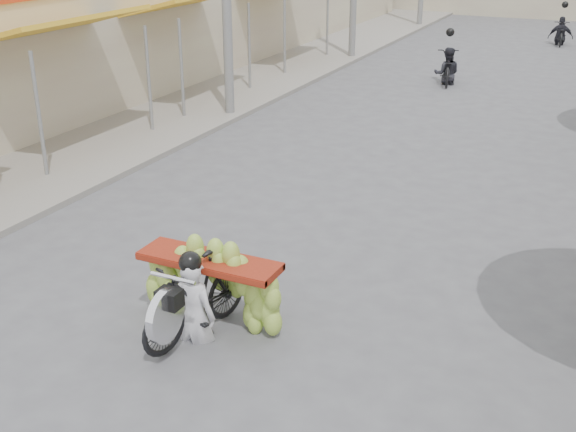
# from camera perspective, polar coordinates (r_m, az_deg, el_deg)

# --- Properties ---
(sidewalk_left) EXTENTS (4.00, 60.00, 0.12)m
(sidewalk_left) POSITION_cam_1_polar(r_m,az_deg,el_deg) (22.42, -4.38, 10.23)
(sidewalk_left) COLOR gray
(sidewalk_left) RESTS_ON ground
(banana_motorbike) EXTENTS (2.20, 1.93, 1.98)m
(banana_motorbike) POSITION_cam_1_polar(r_m,az_deg,el_deg) (9.06, -6.93, -5.31)
(banana_motorbike) COLOR black
(banana_motorbike) RESTS_ON ground
(bg_motorbike_a) EXTENTS (1.05, 1.84, 1.95)m
(bg_motorbike_a) POSITION_cam_1_polar(r_m,az_deg,el_deg) (23.29, 12.51, 11.92)
(bg_motorbike_a) COLOR black
(bg_motorbike_a) RESTS_ON ground
(bg_motorbike_c) EXTENTS (1.03, 1.60, 1.95)m
(bg_motorbike_c) POSITION_cam_1_polar(r_m,az_deg,el_deg) (31.78, 20.85, 13.95)
(bg_motorbike_c) COLOR black
(bg_motorbike_c) RESTS_ON ground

